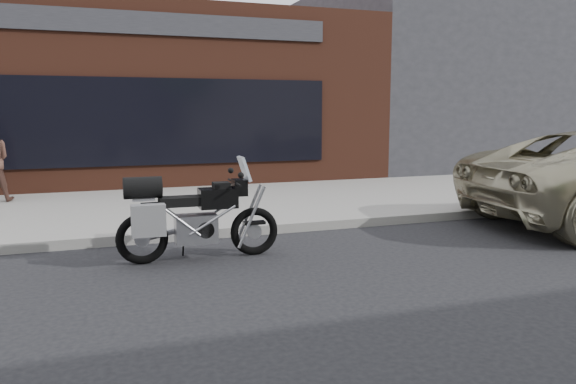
{
  "coord_description": "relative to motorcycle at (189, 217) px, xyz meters",
  "views": [
    {
      "loc": [
        -2.64,
        -4.34,
        1.96
      ],
      "look_at": [
        -0.08,
        2.84,
        0.85
      ],
      "focal_mm": 35.0,
      "sensor_mm": 36.0,
      "label": 1
    }
  ],
  "objects": [
    {
      "name": "ground",
      "position": [
        1.45,
        -2.87,
        -0.59
      ],
      "size": [
        120.0,
        120.0,
        0.0
      ],
      "primitive_type": "plane",
      "color": "black",
      "rests_on": "ground"
    },
    {
      "name": "near_sidewalk",
      "position": [
        1.45,
        4.13,
        -0.51
      ],
      "size": [
        44.0,
        6.0,
        0.15
      ],
      "primitive_type": "cube",
      "color": "gray",
      "rests_on": "ground"
    },
    {
      "name": "storefront",
      "position": [
        -0.55,
        11.11,
        1.66
      ],
      "size": [
        14.0,
        10.07,
        4.5
      ],
      "color": "#53281B",
      "rests_on": "ground"
    },
    {
      "name": "neighbour_building",
      "position": [
        11.45,
        11.13,
        2.41
      ],
      "size": [
        10.0,
        10.0,
        6.0
      ],
      "primitive_type": "cube",
      "color": "#28282D",
      "rests_on": "ground"
    },
    {
      "name": "motorcycle",
      "position": [
        0.0,
        0.0,
        0.0
      ],
      "size": [
        2.15,
        0.69,
        1.36
      ],
      "rotation": [
        0.0,
        0.0,
        -0.02
      ],
      "color": "black",
      "rests_on": "ground"
    }
  ]
}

